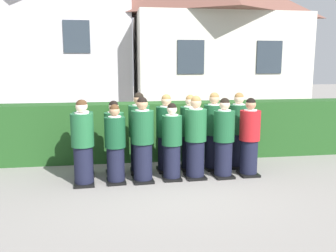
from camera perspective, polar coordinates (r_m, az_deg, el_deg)
name	(u,v)px	position (r m, az deg, el deg)	size (l,w,h in m)	color
ground_plane	(170,179)	(7.47, 0.35, -8.36)	(60.00, 60.00, 0.00)	gray
student_front_row_0	(83,145)	(7.13, -13.21, -2.90)	(0.43, 0.50, 1.66)	black
student_front_row_1	(115,146)	(7.15, -8.26, -3.11)	(0.41, 0.47, 1.56)	black
student_front_row_2	(143,142)	(7.16, -4.00, -2.48)	(0.44, 0.54, 1.69)	black
student_front_row_3	(172,144)	(7.29, 0.61, -2.76)	(0.40, 0.45, 1.56)	black
student_front_row_4	(195,139)	(7.39, 4.32, -2.09)	(0.44, 0.50, 1.69)	black
student_front_row_5	(224,140)	(7.53, 8.73, -2.14)	(0.43, 0.53, 1.64)	black
student_in_red_blazer	(249,139)	(7.74, 12.65, -1.98)	(0.42, 0.47, 1.63)	black
student_rear_row_0	(84,140)	(7.72, -13.05, -2.16)	(0.42, 0.49, 1.60)	black
student_rear_row_1	(114,140)	(7.70, -8.39, -2.13)	(0.41, 0.48, 1.57)	black
student_rear_row_2	(139,135)	(7.77, -4.53, -1.38)	(0.45, 0.54, 1.73)	black
student_rear_row_3	(166,135)	(7.84, -0.27, -1.41)	(0.44, 0.49, 1.68)	black
student_rear_row_4	(190,134)	(7.97, 3.46, -1.31)	(0.43, 0.52, 1.66)	black
student_rear_row_5	(214,133)	(8.06, 7.15, -1.08)	(0.44, 0.52, 1.70)	black
student_rear_row_6	(238,132)	(8.28, 10.90, -0.95)	(0.44, 0.53, 1.69)	black
hedge	(159,131)	(8.92, -1.37, -0.73)	(11.16, 0.70, 1.39)	#214C1E
school_building_main	(40,26)	(15.37, -19.49, 14.54)	(7.32, 4.09, 7.27)	silver
school_building_annex	(215,44)	(14.38, 7.45, 12.56)	(6.44, 3.97, 5.89)	beige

